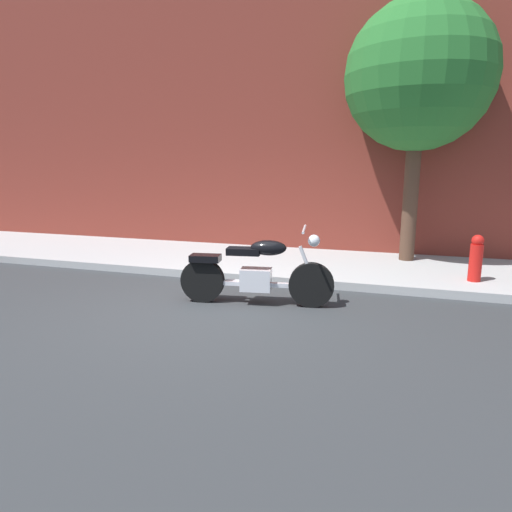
{
  "coord_description": "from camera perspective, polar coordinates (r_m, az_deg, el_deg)",
  "views": [
    {
      "loc": [
        2.4,
        -5.52,
        2.04
      ],
      "look_at": [
        0.55,
        0.47,
        0.72
      ],
      "focal_mm": 31.29,
      "sensor_mm": 36.0,
      "label": 1
    }
  ],
  "objects": [
    {
      "name": "motorcycle",
      "position": [
        6.47,
        -0.01,
        -2.23
      ],
      "size": [
        2.24,
        0.71,
        1.15
      ],
      "color": "black",
      "rests_on": "ground"
    },
    {
      "name": "street_tree",
      "position": [
        9.33,
        20.12,
        20.69
      ],
      "size": [
        2.73,
        2.73,
        4.97
      ],
      "color": "#503627",
      "rests_on": "ground"
    },
    {
      "name": "fire_hydrant",
      "position": [
        8.06,
        26.26,
        -0.7
      ],
      "size": [
        0.2,
        0.2,
        0.91
      ],
      "color": "red",
      "rests_on": "ground"
    },
    {
      "name": "ground_plane",
      "position": [
        6.35,
        -6.06,
        -6.93
      ],
      "size": [
        60.0,
        60.0,
        0.0
      ],
      "primitive_type": "plane",
      "color": "#303335"
    },
    {
      "name": "building_facade",
      "position": [
        10.62,
        4.0,
        25.21
      ],
      "size": [
        24.61,
        0.5,
        8.99
      ],
      "primitive_type": "cube",
      "color": "maroon",
      "rests_on": "ground"
    },
    {
      "name": "sidewalk",
      "position": [
        8.99,
        1.25,
        -0.79
      ],
      "size": [
        24.61,
        2.72,
        0.14
      ],
      "primitive_type": "cube",
      "color": "#AAAAAA",
      "rests_on": "ground"
    }
  ]
}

